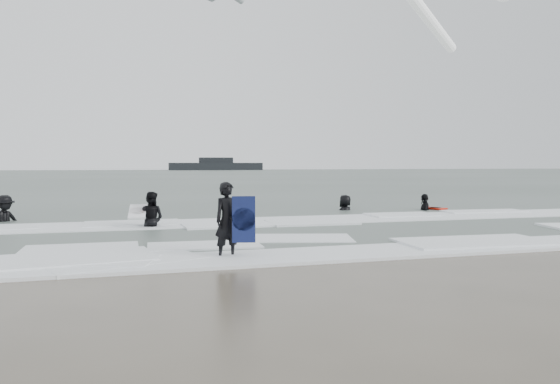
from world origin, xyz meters
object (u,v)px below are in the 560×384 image
object	(u,v)px
surfer_breaker	(5,223)
vessel_horizon	(216,166)
surfer_wading	(151,229)
surfer_right_far	(345,211)
surfer_centre	(228,258)
surfer_right_near	(425,211)

from	to	relation	value
surfer_breaker	vessel_horizon	world-z (taller)	vessel_horizon
vessel_horizon	surfer_wading	bearing A→B (deg)	-99.93
surfer_breaker	surfer_right_far	bearing A→B (deg)	-29.09
surfer_centre	surfer_breaker	size ratio (longest dim) A/B	0.91
surfer_breaker	surfer_wading	bearing A→B (deg)	-66.08
surfer_breaker	surfer_right_near	world-z (taller)	surfer_right_near
surfer_wading	surfer_right_far	size ratio (longest dim) A/B	0.92
surfer_breaker	surfer_right_near	bearing A→B (deg)	-33.27
surfer_breaker	surfer_right_near	size ratio (longest dim) A/B	0.96
surfer_right_near	vessel_horizon	size ratio (longest dim) A/B	0.07
surfer_breaker	surfer_right_far	xyz separation A→B (m)	(12.77, 1.20, 0.00)
surfer_centre	surfer_right_far	size ratio (longest dim) A/B	0.89
surfer_breaker	surfer_right_far	world-z (taller)	surfer_right_far
surfer_right_near	surfer_wading	bearing A→B (deg)	-43.18
surfer_wading	surfer_breaker	xyz separation A→B (m)	(-4.64, 2.86, 0.00)
surfer_centre	vessel_horizon	bearing A→B (deg)	63.25
vessel_horizon	surfer_centre	bearing A→B (deg)	-99.05
surfer_wading	surfer_right_near	xyz separation A→B (m)	(11.37, 3.19, 0.00)
surfer_centre	surfer_wading	world-z (taller)	surfer_wading
surfer_centre	vessel_horizon	distance (m)	151.17
surfer_centre	surfer_right_near	bearing A→B (deg)	24.29
surfer_right_near	surfer_right_far	distance (m)	3.35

